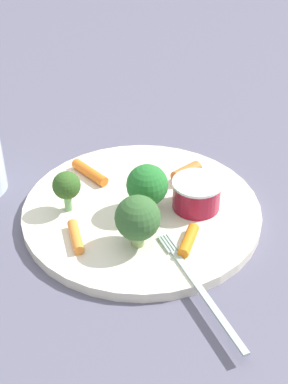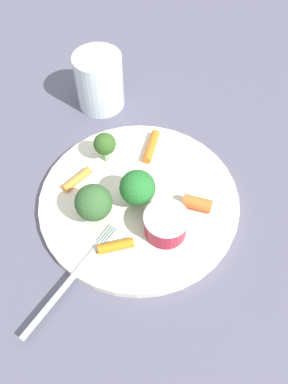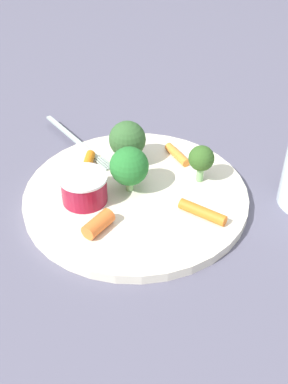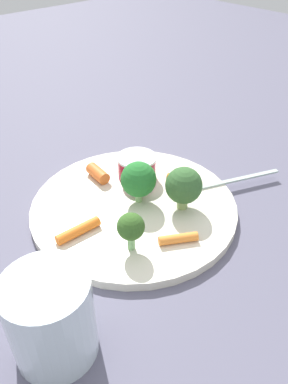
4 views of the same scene
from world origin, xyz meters
TOP-DOWN VIEW (x-y plane):
  - ground_plane at (0.00, 0.00)m, footprint 2.40×2.40m
  - plate at (0.00, 0.00)m, footprint 0.27×0.27m
  - sauce_cup at (-0.04, -0.04)m, footprint 0.06×0.06m
  - broccoli_floret_0 at (0.06, 0.06)m, footprint 0.03×0.03m
  - broccoli_floret_1 at (-0.01, 0.00)m, footprint 0.05×0.05m
  - broccoli_floret_2 at (-0.04, 0.05)m, footprint 0.05×0.05m
  - carrot_stick_0 at (-0.08, 0.01)m, footprint 0.03×0.05m
  - carrot_stick_1 at (-0.00, -0.08)m, footprint 0.02×0.04m
  - carrot_stick_2 at (0.09, -0.00)m, footprint 0.06×0.02m
  - carrot_stick_3 at (0.01, 0.09)m, footprint 0.05×0.03m
  - fork at (-0.13, 0.05)m, footprint 0.16×0.07m
  - drinking_glass at (0.19, 0.10)m, footprint 0.08×0.08m

SIDE VIEW (x-z plane):
  - ground_plane at x=0.00m, z-range 0.00..0.00m
  - plate at x=0.00m, z-range 0.00..0.01m
  - fork at x=-0.13m, z-range 0.01..0.01m
  - carrot_stick_3 at x=0.01m, z-range 0.01..0.02m
  - carrot_stick_0 at x=-0.08m, z-range 0.01..0.02m
  - carrot_stick_2 at x=0.09m, z-range 0.01..0.02m
  - carrot_stick_1 at x=0.00m, z-range 0.01..0.03m
  - sauce_cup at x=-0.04m, z-range 0.01..0.05m
  - broccoli_floret_0 at x=0.06m, z-range 0.02..0.07m
  - drinking_glass at x=0.19m, z-range 0.00..0.09m
  - broccoli_floret_2 at x=-0.04m, z-range 0.02..0.08m
  - broccoli_floret_1 at x=-0.01m, z-range 0.02..0.08m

